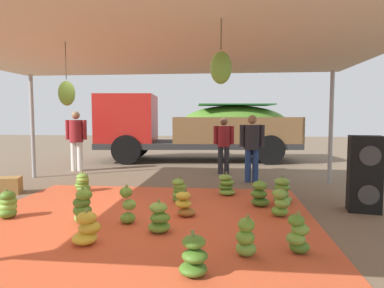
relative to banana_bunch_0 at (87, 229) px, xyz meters
name	(u,v)px	position (x,y,z in m)	size (l,w,h in m)	color
ground_plane	(173,182)	(0.44, 4.16, -0.20)	(40.00, 40.00, 0.00)	brown
tarp_orange	(143,218)	(0.44, 1.16, -0.19)	(5.43, 4.72, 0.01)	#D1512D
tent_canopy	(140,46)	(0.44, 1.07, 2.49)	(8.00, 7.00, 2.77)	#9EA0A5
banana_bunch_0	(87,229)	(0.00, 0.00, 0.00)	(0.37, 0.39, 0.45)	gold
banana_bunch_1	(282,191)	(2.79, 2.36, 0.03)	(0.48, 0.45, 0.53)	#6B9E38
banana_bunch_2	(281,204)	(2.63, 1.47, 0.02)	(0.37, 0.36, 0.49)	#60932D
banana_bunch_3	(226,185)	(1.75, 2.93, 0.01)	(0.48, 0.50, 0.48)	#6B9E38
banana_bunch_4	(180,191)	(0.88, 2.21, 0.02)	(0.41, 0.43, 0.50)	#518428
banana_bunch_5	(298,235)	(2.61, -0.02, 0.03)	(0.37, 0.35, 0.51)	#477523
banana_bunch_6	(8,205)	(-1.72, 0.95, 0.02)	(0.34, 0.37, 0.46)	#518428
banana_bunch_7	(185,205)	(1.08, 1.34, 0.00)	(0.44, 0.40, 0.46)	#996628
banana_bunch_8	(128,206)	(0.27, 0.89, 0.07)	(0.30, 0.30, 0.59)	#60932D
banana_bunch_9	(246,238)	(1.99, -0.19, 0.02)	(0.33, 0.33, 0.49)	#6B9E38
banana_bunch_11	(83,183)	(-1.35, 2.94, 0.00)	(0.45, 0.43, 0.44)	#518428
banana_bunch_12	(260,195)	(2.35, 2.07, 0.03)	(0.42, 0.42, 0.50)	#477523
banana_bunch_13	(159,219)	(0.83, 0.53, 0.00)	(0.44, 0.44, 0.46)	#60932D
banana_bunch_14	(194,257)	(1.44, -0.73, 0.00)	(0.34, 0.35, 0.46)	#477523
banana_bunch_15	(83,207)	(-0.39, 0.78, 0.06)	(0.40, 0.40, 0.56)	#75A83D
cargo_truck_main	(194,126)	(0.51, 8.46, 1.07)	(7.34, 3.04, 2.40)	#2D2D2D
worker_0	(76,136)	(-2.71, 5.67, 0.84)	(0.65, 0.40, 1.78)	silver
worker_1	(252,143)	(2.37, 4.43, 0.77)	(0.61, 0.37, 1.66)	navy
worker_2	(224,141)	(1.66, 5.63, 0.73)	(0.58, 0.35, 1.59)	#26262D
speaker_stack	(365,174)	(4.10, 1.96, 0.45)	(0.57, 0.48, 1.30)	black
crate_1	(8,185)	(-2.83, 2.60, -0.02)	(0.48, 0.38, 0.34)	olive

